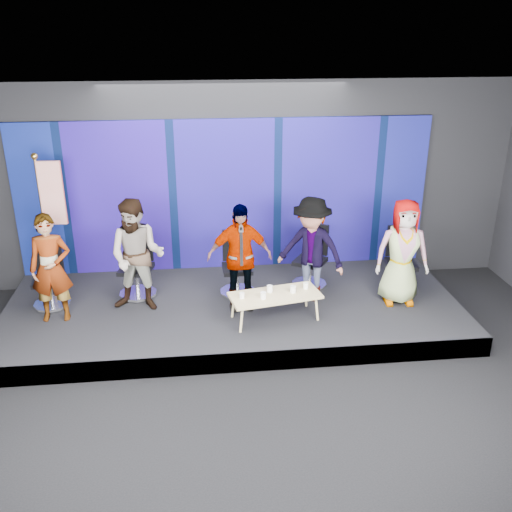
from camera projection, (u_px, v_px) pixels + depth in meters
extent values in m
plane|color=black|center=(249.00, 421.00, 6.73)|extent=(10.00, 10.00, 0.00)
cube|color=black|center=(225.00, 186.00, 9.73)|extent=(10.00, 0.02, 3.50)
cube|color=black|center=(248.00, 120.00, 5.39)|extent=(10.00, 8.00, 0.02)
cube|color=black|center=(233.00, 310.00, 8.97)|extent=(7.00, 3.00, 0.30)
cube|color=navy|center=(226.00, 196.00, 9.74)|extent=(7.00, 0.08, 2.60)
cylinder|color=silver|center=(52.00, 304.00, 8.78)|extent=(0.58, 0.58, 0.06)
cylinder|color=silver|center=(51.00, 292.00, 8.70)|extent=(0.07, 0.07, 0.37)
cube|color=black|center=(49.00, 281.00, 8.62)|extent=(0.47, 0.47, 0.07)
cube|color=black|center=(49.00, 256.00, 8.71)|extent=(0.41, 0.06, 0.51)
imported|color=black|center=(51.00, 268.00, 8.12)|extent=(0.60, 0.41, 1.61)
cylinder|color=silver|center=(138.00, 294.00, 9.11)|extent=(0.71, 0.71, 0.06)
cylinder|color=silver|center=(137.00, 281.00, 9.02)|extent=(0.07, 0.07, 0.40)
cube|color=black|center=(136.00, 269.00, 8.94)|extent=(0.57, 0.57, 0.07)
cube|color=black|center=(139.00, 244.00, 9.04)|extent=(0.44, 0.14, 0.55)
imported|color=black|center=(137.00, 256.00, 8.39)|extent=(0.96, 0.81, 1.73)
cylinder|color=silver|center=(238.00, 292.00, 9.17)|extent=(0.59, 0.59, 0.06)
cylinder|color=silver|center=(237.00, 280.00, 9.09)|extent=(0.07, 0.07, 0.38)
cube|color=black|center=(237.00, 269.00, 9.02)|extent=(0.47, 0.47, 0.07)
cube|color=black|center=(236.00, 245.00, 9.11)|extent=(0.42, 0.06, 0.52)
imported|color=black|center=(239.00, 257.00, 8.46)|extent=(0.97, 0.43, 1.64)
cylinder|color=silver|center=(309.00, 284.00, 9.44)|extent=(0.80, 0.80, 0.06)
cylinder|color=silver|center=(310.00, 272.00, 9.36)|extent=(0.07, 0.07, 0.38)
cube|color=black|center=(310.00, 261.00, 9.28)|extent=(0.64, 0.64, 0.07)
cube|color=black|center=(316.00, 239.00, 9.35)|extent=(0.38, 0.27, 0.53)
imported|color=black|center=(311.00, 249.00, 8.72)|extent=(1.23, 1.10, 1.66)
cylinder|color=silver|center=(399.00, 287.00, 9.33)|extent=(0.63, 0.63, 0.06)
cylinder|color=silver|center=(400.00, 275.00, 9.25)|extent=(0.07, 0.07, 0.38)
cube|color=black|center=(401.00, 264.00, 9.18)|extent=(0.51, 0.51, 0.07)
cube|color=black|center=(400.00, 241.00, 9.27)|extent=(0.42, 0.09, 0.53)
imported|color=black|center=(402.00, 252.00, 8.63)|extent=(0.86, 0.61, 1.65)
cube|color=tan|center=(275.00, 295.00, 8.27)|extent=(1.39, 0.79, 0.04)
cylinder|color=tan|center=(241.00, 320.00, 7.99)|extent=(0.04, 0.04, 0.36)
cylinder|color=tan|center=(233.00, 307.00, 8.37)|extent=(0.04, 0.04, 0.36)
cylinder|color=tan|center=(317.00, 309.00, 8.31)|extent=(0.04, 0.04, 0.36)
cylinder|color=tan|center=(306.00, 296.00, 8.69)|extent=(0.04, 0.04, 0.36)
cylinder|color=white|center=(242.00, 295.00, 8.13)|extent=(0.07, 0.07, 0.08)
cylinder|color=white|center=(263.00, 295.00, 8.11)|extent=(0.08, 0.08, 0.10)
cylinder|color=white|center=(270.00, 289.00, 8.31)|extent=(0.08, 0.08, 0.10)
cylinder|color=white|center=(293.00, 289.00, 8.29)|extent=(0.09, 0.09, 0.10)
cylinder|color=white|center=(306.00, 286.00, 8.42)|extent=(0.08, 0.08, 0.09)
cylinder|color=black|center=(54.00, 288.00, 9.28)|extent=(0.30, 0.30, 0.09)
cylinder|color=#B7883A|center=(45.00, 225.00, 8.87)|extent=(0.04, 0.04, 2.07)
sphere|color=#B7883A|center=(34.00, 156.00, 8.45)|extent=(0.10, 0.10, 0.10)
cube|color=#A61913|center=(52.00, 193.00, 8.66)|extent=(0.36, 0.08, 0.99)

